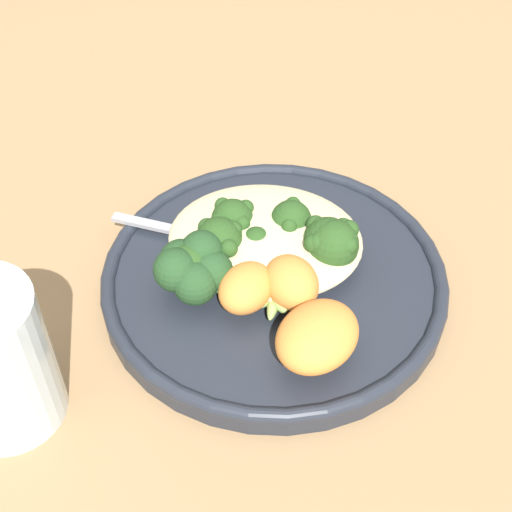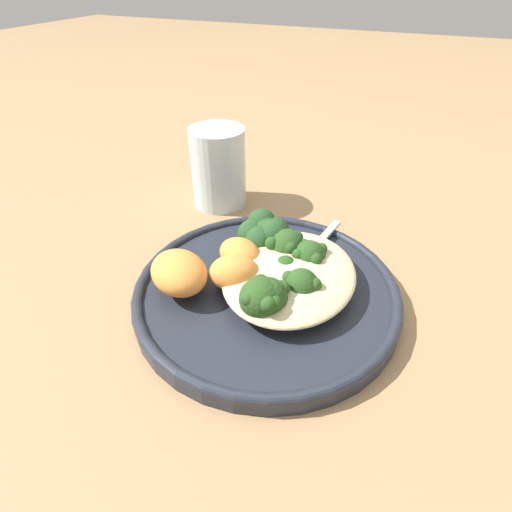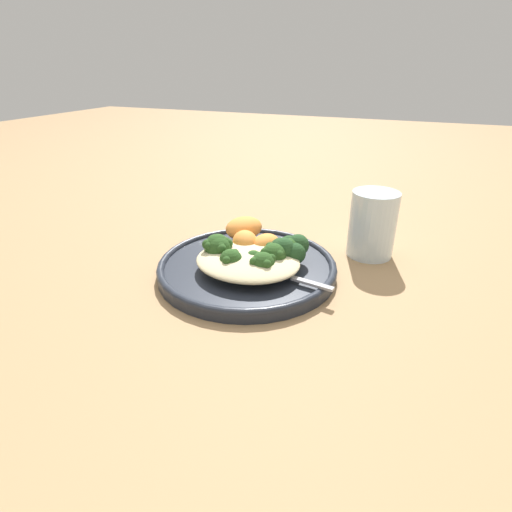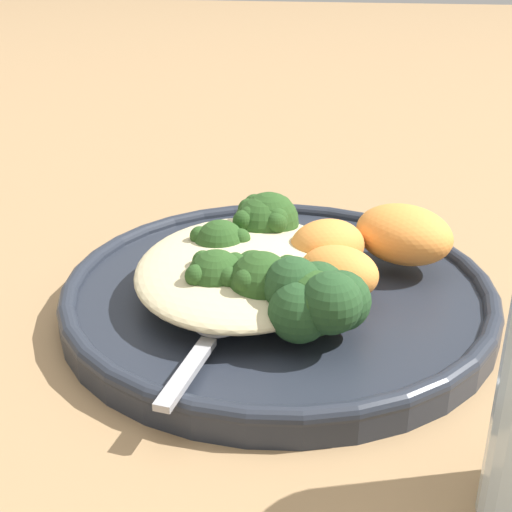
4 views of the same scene
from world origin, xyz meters
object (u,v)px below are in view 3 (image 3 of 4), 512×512
broccoli_stalk_2 (235,258)px  broccoli_stalk_4 (260,260)px  broccoli_stalk_0 (222,247)px  sweet_potato_chunk_1 (264,243)px  broccoli_stalk_6 (283,250)px  quinoa_mound (248,261)px  sweet_potato_chunk_2 (245,242)px  broccoli_stalk_3 (252,253)px  sweet_potato_chunk_0 (244,228)px  broccoli_stalk_5 (270,253)px  water_glass (372,224)px  broccoli_stalk_1 (222,249)px  kale_tuft (289,248)px  plate (247,267)px  spoon (283,274)px

broccoli_stalk_2 → broccoli_stalk_4: bearing=105.9°
broccoli_stalk_0 → sweet_potato_chunk_1: broccoli_stalk_0 is taller
broccoli_stalk_4 → broccoli_stalk_2: bearing=-111.0°
broccoli_stalk_2 → broccoli_stalk_6: 0.08m
quinoa_mound → sweet_potato_chunk_2: (0.03, -0.05, 0.01)m
broccoli_stalk_2 → broccoli_stalk_0: bearing=-118.0°
broccoli_stalk_3 → sweet_potato_chunk_0: 0.09m
broccoli_stalk_5 → water_glass: water_glass is taller
broccoli_stalk_0 → broccoli_stalk_2: 0.04m
quinoa_mound → broccoli_stalk_1: bearing=-12.1°
broccoli_stalk_4 → kale_tuft: kale_tuft is taller
broccoli_stalk_2 → broccoli_stalk_4: same height
plate → sweet_potato_chunk_2: (0.02, -0.03, 0.03)m
broccoli_stalk_1 → broccoli_stalk_2: size_ratio=0.75×
quinoa_mound → sweet_potato_chunk_1: sweet_potato_chunk_1 is taller
plate → broccoli_stalk_2: bearing=72.9°
sweet_potato_chunk_0 → broccoli_stalk_3: bearing=122.4°
spoon → water_glass: size_ratio=0.99×
broccoli_stalk_2 → kale_tuft: kale_tuft is taller
broccoli_stalk_0 → broccoli_stalk_1: 0.01m
water_glass → quinoa_mound: bearing=46.1°
broccoli_stalk_6 → broccoli_stalk_3: bearing=-147.2°
plate → broccoli_stalk_3: broccoli_stalk_3 is taller
broccoli_stalk_6 → sweet_potato_chunk_2: (0.07, -0.00, 0.00)m
sweet_potato_chunk_1 → broccoli_stalk_6: bearing=162.6°
water_glass → plate: bearing=40.3°
broccoli_stalk_2 → sweet_potato_chunk_0: sweet_potato_chunk_0 is taller
broccoli_stalk_2 → quinoa_mound: bearing=106.8°
plate → broccoli_stalk_3: 0.02m
sweet_potato_chunk_1 → water_glass: 0.19m
broccoli_stalk_3 → sweet_potato_chunk_2: (0.02, -0.03, 0.01)m
sweet_potato_chunk_1 → spoon: (-0.06, 0.07, -0.01)m
broccoli_stalk_3 → water_glass: bearing=106.2°
broccoli_stalk_2 → kale_tuft: bearing=130.6°
water_glass → broccoli_stalk_2: bearing=43.8°
plate → spoon: bearing=158.6°
broccoli_stalk_2 → broccoli_stalk_5: bearing=127.7°
broccoli_stalk_6 → kale_tuft: 0.01m
plate → broccoli_stalk_0: 0.05m
broccoli_stalk_1 → broccoli_stalk_6: broccoli_stalk_1 is taller
broccoli_stalk_1 → kale_tuft: kale_tuft is taller
broccoli_stalk_5 → water_glass: size_ratio=0.86×
broccoli_stalk_3 → sweet_potato_chunk_0: sweet_potato_chunk_0 is taller
quinoa_mound → water_glass: size_ratio=1.42×
broccoli_stalk_3 → broccoli_stalk_5: broccoli_stalk_5 is taller
plate → broccoli_stalk_1: broccoli_stalk_1 is taller
broccoli_stalk_4 → sweet_potato_chunk_0: size_ratio=1.54×
water_glass → broccoli_stalk_4: bearing=48.9°
broccoli_stalk_2 → broccoli_stalk_5: 0.05m
sweet_potato_chunk_0 → sweet_potato_chunk_2: size_ratio=1.34×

